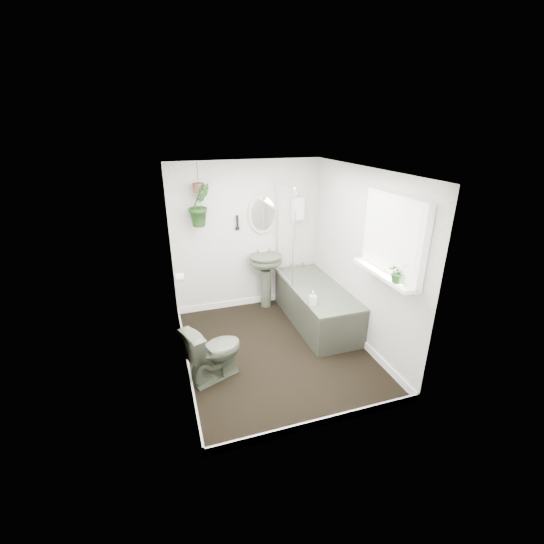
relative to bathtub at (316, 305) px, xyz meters
name	(u,v)px	position (x,y,z in m)	size (l,w,h in m)	color
floor	(275,350)	(-0.80, -0.50, -0.30)	(2.30, 2.80, 0.02)	black
ceiling	(276,170)	(-0.80, -0.50, 2.02)	(2.30, 2.80, 0.02)	white
wall_back	(247,237)	(-0.80, 0.91, 0.86)	(2.30, 0.02, 2.30)	silver
wall_front	(328,326)	(-0.80, -1.91, 0.86)	(2.30, 0.02, 2.30)	silver
wall_left	(177,281)	(-1.96, -0.50, 0.86)	(0.02, 2.80, 2.30)	silver
wall_right	(361,259)	(0.36, -0.50, 0.86)	(0.02, 2.80, 2.30)	silver
skirting	(276,346)	(-0.80, -0.50, -0.24)	(2.30, 2.80, 0.10)	white
bathtub	(316,305)	(0.00, 0.00, 0.00)	(0.72, 1.72, 0.58)	#444B3B
bath_screen	(285,233)	(-0.33, 0.49, 0.99)	(0.04, 0.72, 1.40)	silver
shower_box	(297,209)	(0.00, 0.84, 1.26)	(0.20, 0.10, 0.35)	white
oval_mirror	(263,214)	(-0.55, 0.87, 1.21)	(0.46, 0.03, 0.62)	#C7B994
wall_sconce	(237,222)	(-0.95, 0.86, 1.11)	(0.04, 0.04, 0.22)	black
toilet_roll_holder	(180,277)	(-1.90, 0.20, 0.61)	(0.11, 0.11, 0.11)	white
window_recess	(393,237)	(0.29, -1.20, 1.36)	(0.08, 1.00, 0.90)	white
window_sill	(383,274)	(0.22, -1.20, 0.94)	(0.18, 1.00, 0.04)	white
window_blinds	(390,237)	(0.24, -1.20, 1.36)	(0.01, 0.86, 0.76)	white
toilet	(214,351)	(-1.65, -0.80, 0.06)	(0.39, 0.68, 0.70)	#444B3B
pedestal_sink	(266,281)	(-0.55, 0.74, 0.15)	(0.52, 0.44, 0.88)	#444B3B
sill_plant	(398,272)	(0.19, -1.47, 1.07)	(0.20, 0.17, 0.22)	black
hanging_plant	(200,205)	(-1.50, 0.75, 1.43)	(0.33, 0.26, 0.60)	black
soap_bottle	(313,298)	(-0.29, -0.50, 0.39)	(0.09, 0.09, 0.19)	#302325
hanging_pot	(199,188)	(-1.50, 0.75, 1.67)	(0.16, 0.16, 0.12)	#4E3427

